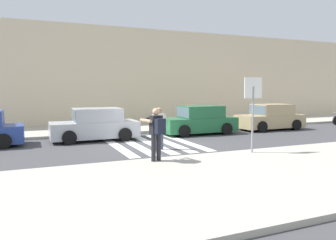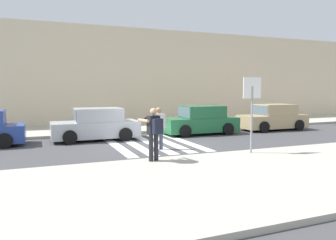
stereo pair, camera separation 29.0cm
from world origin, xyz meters
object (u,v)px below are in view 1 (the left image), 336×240
object	(u,v)px
stop_sign	(253,98)
pedestrian_crossing	(159,126)
parked_car_silver	(95,125)
photographer_with_backpack	(156,130)
parked_car_tan	(270,118)
parked_car_green	(199,121)

from	to	relation	value
stop_sign	pedestrian_crossing	bearing A→B (deg)	136.17
pedestrian_crossing	parked_car_silver	bearing A→B (deg)	119.40
stop_sign	pedestrian_crossing	distance (m)	3.87
stop_sign	photographer_with_backpack	bearing A→B (deg)	179.90
photographer_with_backpack	pedestrian_crossing	bearing A→B (deg)	66.68
parked_car_tan	stop_sign	bearing A→B (deg)	-134.78
photographer_with_backpack	parked_car_green	size ratio (longest dim) A/B	0.42
pedestrian_crossing	parked_car_green	size ratio (longest dim) A/B	0.42
parked_car_silver	stop_sign	bearing A→B (deg)	-52.51
pedestrian_crossing	parked_car_green	world-z (taller)	pedestrian_crossing
parked_car_silver	parked_car_tan	world-z (taller)	same
stop_sign	parked_car_green	world-z (taller)	stop_sign
pedestrian_crossing	parked_car_green	distance (m)	5.08
photographer_with_backpack	parked_car_tan	world-z (taller)	photographer_with_backpack
parked_car_green	parked_car_tan	world-z (taller)	same
parked_car_silver	parked_car_green	bearing A→B (deg)	0.00
stop_sign	parked_car_tan	world-z (taller)	stop_sign
stop_sign	photographer_with_backpack	distance (m)	3.89
parked_car_green	parked_car_silver	bearing A→B (deg)	180.00
parked_car_silver	photographer_with_backpack	bearing A→B (deg)	-81.97
photographer_with_backpack	stop_sign	bearing A→B (deg)	-0.10
pedestrian_crossing	parked_car_green	xyz separation A→B (m)	(3.71, 3.45, -0.25)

